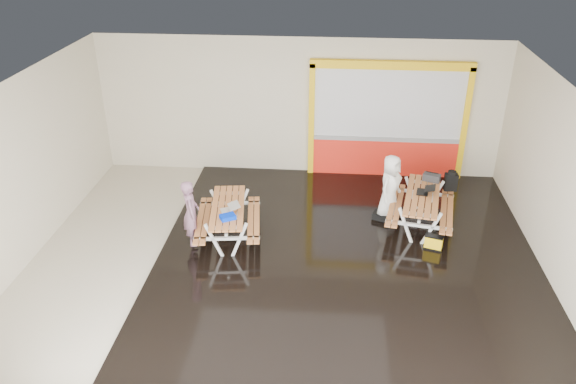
# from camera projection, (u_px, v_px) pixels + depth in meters

# --- Properties ---
(room) EXTENTS (10.02, 8.02, 3.52)m
(room) POSITION_uv_depth(u_px,v_px,m) (284.00, 179.00, 10.53)
(room) COLOR beige
(room) RESTS_ON ground
(deck) EXTENTS (7.50, 7.98, 0.05)m
(deck) POSITION_uv_depth(u_px,v_px,m) (347.00, 259.00, 11.24)
(deck) COLOR black
(deck) RESTS_ON room
(kiosk) EXTENTS (3.88, 0.16, 3.00)m
(kiosk) POSITION_uv_depth(u_px,v_px,m) (387.00, 123.00, 13.98)
(kiosk) COLOR red
(kiosk) RESTS_ON room
(picnic_table_left) EXTENTS (1.52, 2.05, 0.76)m
(picnic_table_left) POSITION_uv_depth(u_px,v_px,m) (228.00, 214.00, 11.69)
(picnic_table_left) COLOR #AF6935
(picnic_table_left) RESTS_ON deck
(picnic_table_right) EXTENTS (1.67, 2.18, 0.79)m
(picnic_table_right) POSITION_uv_depth(u_px,v_px,m) (422.00, 202.00, 12.11)
(picnic_table_right) COLOR #AF6935
(picnic_table_right) RESTS_ON deck
(person_left) EXTENTS (0.47, 0.58, 1.39)m
(person_left) POSITION_uv_depth(u_px,v_px,m) (191.00, 213.00, 11.32)
(person_left) COLOR #7C556C
(person_left) RESTS_ON deck
(person_right) EXTENTS (0.75, 0.84, 1.43)m
(person_right) POSITION_uv_depth(u_px,v_px,m) (390.00, 186.00, 12.30)
(person_right) COLOR white
(person_right) RESTS_ON deck
(laptop_left) EXTENTS (0.47, 0.45, 0.16)m
(laptop_left) POSITION_uv_depth(u_px,v_px,m) (230.00, 209.00, 11.40)
(laptop_left) COLOR silver
(laptop_left) RESTS_ON picnic_table_left
(laptop_right) EXTENTS (0.44, 0.40, 0.16)m
(laptop_right) POSITION_uv_depth(u_px,v_px,m) (425.00, 191.00, 12.08)
(laptop_right) COLOR black
(laptop_right) RESTS_ON picnic_table_right
(blue_pouch) EXTENTS (0.36, 0.32, 0.09)m
(blue_pouch) POSITION_uv_depth(u_px,v_px,m) (228.00, 217.00, 11.15)
(blue_pouch) COLOR #0029D4
(blue_pouch) RESTS_ON picnic_table_left
(toolbox) EXTENTS (0.41, 0.31, 0.21)m
(toolbox) POSITION_uv_depth(u_px,v_px,m) (432.00, 177.00, 12.58)
(toolbox) COLOR black
(toolbox) RESTS_ON picnic_table_right
(backpack) EXTENTS (0.29, 0.20, 0.48)m
(backpack) POSITION_uv_depth(u_px,v_px,m) (451.00, 181.00, 12.77)
(backpack) COLOR black
(backpack) RESTS_ON picnic_table_right
(dark_case) EXTENTS (0.47, 0.41, 0.14)m
(dark_case) POSITION_uv_depth(u_px,v_px,m) (382.00, 216.00, 12.56)
(dark_case) COLOR black
(dark_case) RESTS_ON deck
(fluke_bag) EXTENTS (0.42, 0.34, 0.31)m
(fluke_bag) POSITION_uv_depth(u_px,v_px,m) (434.00, 242.00, 11.47)
(fluke_bag) COLOR black
(fluke_bag) RESTS_ON deck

